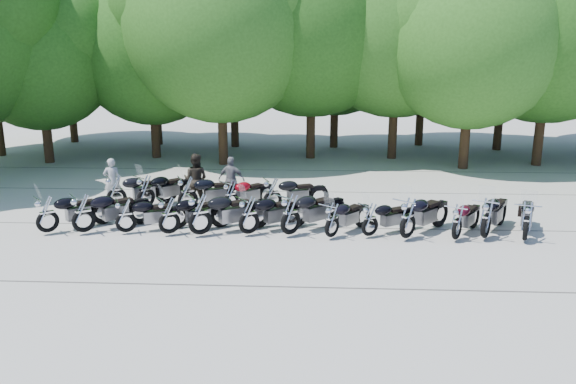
{
  "coord_description": "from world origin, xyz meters",
  "views": [
    {
      "loc": [
        0.84,
        -14.8,
        5.16
      ],
      "look_at": [
        0.0,
        1.5,
        1.1
      ],
      "focal_mm": 35.0,
      "sensor_mm": 36.0,
      "label": 1
    }
  ],
  "objects_px": {
    "motorcycle_1": "(83,212)",
    "motorcycle_5": "(249,214)",
    "rider_0": "(112,180)",
    "motorcycle_0": "(47,213)",
    "motorcycle_16": "(231,195)",
    "motorcycle_10": "(457,221)",
    "motorcycle_17": "(272,193)",
    "motorcycle_4": "(200,213)",
    "motorcycle_12": "(527,220)",
    "rider_2": "(232,180)",
    "motorcycle_3": "(169,214)",
    "motorcycle_13": "(116,190)",
    "motorcycle_6": "(291,213)",
    "motorcycle_14": "(146,190)",
    "motorcycle_8": "(370,219)",
    "motorcycle_15": "(188,192)",
    "motorcycle_11": "(487,217)",
    "rider_1": "(196,179)",
    "motorcycle_9": "(408,217)",
    "motorcycle_7": "(332,219)",
    "motorcycle_2": "(126,215)"
  },
  "relations": [
    {
      "from": "motorcycle_16",
      "to": "motorcycle_3",
      "type": "bearing_deg",
      "value": 104.27
    },
    {
      "from": "rider_1",
      "to": "motorcycle_15",
      "type": "bearing_deg",
      "value": 93.0
    },
    {
      "from": "motorcycle_13",
      "to": "motorcycle_16",
      "type": "xyz_separation_m",
      "value": [
        3.9,
        -0.12,
        -0.07
      ]
    },
    {
      "from": "motorcycle_2",
      "to": "rider_2",
      "type": "height_order",
      "value": "rider_2"
    },
    {
      "from": "motorcycle_8",
      "to": "motorcycle_14",
      "type": "distance_m",
      "value": 7.76
    },
    {
      "from": "motorcycle_3",
      "to": "motorcycle_17",
      "type": "bearing_deg",
      "value": -79.39
    },
    {
      "from": "motorcycle_3",
      "to": "motorcycle_8",
      "type": "bearing_deg",
      "value": -122.33
    },
    {
      "from": "motorcycle_9",
      "to": "motorcycle_17",
      "type": "distance_m",
      "value": 4.88
    },
    {
      "from": "motorcycle_11",
      "to": "motorcycle_15",
      "type": "bearing_deg",
      "value": 15.24
    },
    {
      "from": "motorcycle_1",
      "to": "rider_1",
      "type": "height_order",
      "value": "rider_1"
    },
    {
      "from": "motorcycle_2",
      "to": "motorcycle_11",
      "type": "distance_m",
      "value": 10.31
    },
    {
      "from": "motorcycle_5",
      "to": "rider_0",
      "type": "height_order",
      "value": "rider_0"
    },
    {
      "from": "motorcycle_16",
      "to": "rider_1",
      "type": "distance_m",
      "value": 1.65
    },
    {
      "from": "motorcycle_10",
      "to": "motorcycle_17",
      "type": "relative_size",
      "value": 0.93
    },
    {
      "from": "motorcycle_13",
      "to": "rider_1",
      "type": "bearing_deg",
      "value": -103.43
    },
    {
      "from": "motorcycle_3",
      "to": "motorcycle_8",
      "type": "distance_m",
      "value": 5.77
    },
    {
      "from": "rider_0",
      "to": "motorcycle_5",
      "type": "bearing_deg",
      "value": 129.96
    },
    {
      "from": "motorcycle_8",
      "to": "motorcycle_13",
      "type": "height_order",
      "value": "motorcycle_13"
    },
    {
      "from": "motorcycle_17",
      "to": "rider_2",
      "type": "distance_m",
      "value": 1.91
    },
    {
      "from": "rider_1",
      "to": "motorcycle_2",
      "type": "bearing_deg",
      "value": 76.72
    },
    {
      "from": "motorcycle_6",
      "to": "rider_1",
      "type": "xyz_separation_m",
      "value": [
        -3.45,
        3.34,
        0.2
      ]
    },
    {
      "from": "motorcycle_16",
      "to": "motorcycle_2",
      "type": "bearing_deg",
      "value": 85.61
    },
    {
      "from": "rider_2",
      "to": "motorcycle_6",
      "type": "bearing_deg",
      "value": 131.89
    },
    {
      "from": "motorcycle_1",
      "to": "motorcycle_5",
      "type": "xyz_separation_m",
      "value": [
        4.82,
        0.11,
        -0.02
      ]
    },
    {
      "from": "motorcycle_3",
      "to": "motorcycle_5",
      "type": "bearing_deg",
      "value": -120.85
    },
    {
      "from": "motorcycle_6",
      "to": "motorcycle_12",
      "type": "height_order",
      "value": "motorcycle_6"
    },
    {
      "from": "motorcycle_0",
      "to": "motorcycle_16",
      "type": "bearing_deg",
      "value": -104.52
    },
    {
      "from": "motorcycle_6",
      "to": "motorcycle_7",
      "type": "xyz_separation_m",
      "value": [
        1.18,
        -0.15,
        -0.12
      ]
    },
    {
      "from": "motorcycle_2",
      "to": "motorcycle_10",
      "type": "relative_size",
      "value": 0.99
    },
    {
      "from": "motorcycle_0",
      "to": "motorcycle_17",
      "type": "height_order",
      "value": "motorcycle_17"
    },
    {
      "from": "motorcycle_6",
      "to": "motorcycle_7",
      "type": "bearing_deg",
      "value": -140.43
    },
    {
      "from": "motorcycle_4",
      "to": "motorcycle_17",
      "type": "xyz_separation_m",
      "value": [
        1.86,
        2.74,
        -0.07
      ]
    },
    {
      "from": "motorcycle_9",
      "to": "motorcycle_11",
      "type": "distance_m",
      "value": 2.21
    },
    {
      "from": "motorcycle_5",
      "to": "motorcycle_11",
      "type": "xyz_separation_m",
      "value": [
        6.71,
        -0.03,
        0.03
      ]
    },
    {
      "from": "motorcycle_17",
      "to": "rider_1",
      "type": "distance_m",
      "value": 2.84
    },
    {
      "from": "motorcycle_9",
      "to": "motorcycle_13",
      "type": "relative_size",
      "value": 1.03
    },
    {
      "from": "motorcycle_12",
      "to": "rider_2",
      "type": "height_order",
      "value": "rider_2"
    },
    {
      "from": "rider_0",
      "to": "motorcycle_11",
      "type": "bearing_deg",
      "value": 147.11
    },
    {
      "from": "motorcycle_5",
      "to": "motorcycle_14",
      "type": "relative_size",
      "value": 0.99
    },
    {
      "from": "motorcycle_9",
      "to": "motorcycle_12",
      "type": "height_order",
      "value": "motorcycle_9"
    },
    {
      "from": "motorcycle_11",
      "to": "rider_0",
      "type": "bearing_deg",
      "value": 14.17
    },
    {
      "from": "motorcycle_1",
      "to": "motorcycle_9",
      "type": "relative_size",
      "value": 0.98
    },
    {
      "from": "motorcycle_14",
      "to": "motorcycle_16",
      "type": "relative_size",
      "value": 1.09
    },
    {
      "from": "motorcycle_5",
      "to": "motorcycle_16",
      "type": "bearing_deg",
      "value": -14.89
    },
    {
      "from": "motorcycle_15",
      "to": "motorcycle_11",
      "type": "bearing_deg",
      "value": -130.35
    },
    {
      "from": "motorcycle_10",
      "to": "motorcycle_16",
      "type": "height_order",
      "value": "motorcycle_16"
    },
    {
      "from": "motorcycle_1",
      "to": "motorcycle_17",
      "type": "height_order",
      "value": "motorcycle_1"
    },
    {
      "from": "motorcycle_14",
      "to": "motorcycle_0",
      "type": "bearing_deg",
      "value": 95.65
    },
    {
      "from": "motorcycle_3",
      "to": "motorcycle_15",
      "type": "relative_size",
      "value": 0.95
    },
    {
      "from": "motorcycle_4",
      "to": "motorcycle_7",
      "type": "xyz_separation_m",
      "value": [
        3.77,
        0.01,
        -0.12
      ]
    }
  ]
}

